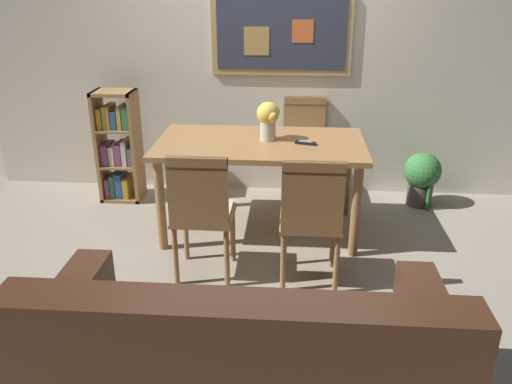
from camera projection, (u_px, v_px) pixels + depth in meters
name	position (u px, v px, depth m)	size (l,w,h in m)	color
ground_plane	(253.00, 254.00, 3.86)	(12.00, 12.00, 0.00)	gray
wall_back_with_painting	(265.00, 51.00, 4.60)	(5.20, 0.14, 2.60)	silver
dining_table	(260.00, 153.00, 3.98)	(1.59, 0.87, 0.75)	#9E7042
dining_chair_near_left	(201.00, 207.00, 3.35)	(0.40, 0.41, 0.91)	#9E7042
dining_chair_near_right	(311.00, 212.00, 3.28)	(0.40, 0.41, 0.91)	#9E7042
dining_chair_far_right	(304.00, 140.00, 4.71)	(0.40, 0.41, 0.91)	#9E7042
leather_couch	(242.00, 368.00, 2.30)	(1.80, 0.84, 0.84)	#472819
bookshelf	(119.00, 149.00, 4.65)	(0.36, 0.28, 1.00)	#9E7042
potted_ivy	(422.00, 176.00, 4.60)	(0.32, 0.32, 0.53)	#4C4742
flower_vase	(268.00, 118.00, 3.92)	(0.18, 0.19, 0.29)	beige
tv_remote	(306.00, 143.00, 3.87)	(0.16, 0.08, 0.02)	black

